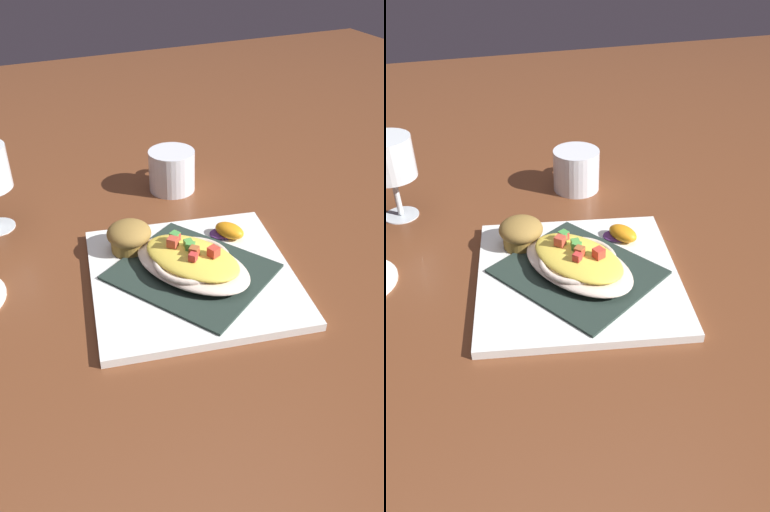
% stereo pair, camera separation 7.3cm
% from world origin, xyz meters
% --- Properties ---
extents(ground_plane, '(2.60, 2.60, 0.00)m').
position_xyz_m(ground_plane, '(0.00, 0.00, 0.00)').
color(ground_plane, brown).
extents(square_plate, '(0.34, 0.34, 0.01)m').
position_xyz_m(square_plate, '(0.00, 0.00, 0.01)').
color(square_plate, white).
rests_on(square_plate, ground_plane).
extents(folded_napkin, '(0.27, 0.26, 0.00)m').
position_xyz_m(folded_napkin, '(0.00, 0.00, 0.01)').
color(folded_napkin, '#23322B').
rests_on(folded_napkin, square_plate).
extents(gratin_dish, '(0.22, 0.19, 0.05)m').
position_xyz_m(gratin_dish, '(-0.00, -0.00, 0.03)').
color(gratin_dish, beige).
rests_on(gratin_dish, folded_napkin).
extents(muffin, '(0.07, 0.07, 0.05)m').
position_xyz_m(muffin, '(-0.09, -0.06, 0.04)').
color(muffin, olive).
rests_on(muffin, square_plate).
extents(orange_garnish, '(0.06, 0.06, 0.02)m').
position_xyz_m(orange_garnish, '(-0.07, 0.09, 0.02)').
color(orange_garnish, '#522A66').
rests_on(orange_garnish, square_plate).
extents(coffee_mug, '(0.11, 0.09, 0.08)m').
position_xyz_m(coffee_mug, '(-0.28, 0.08, 0.03)').
color(coffee_mug, white).
rests_on(coffee_mug, ground_plane).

